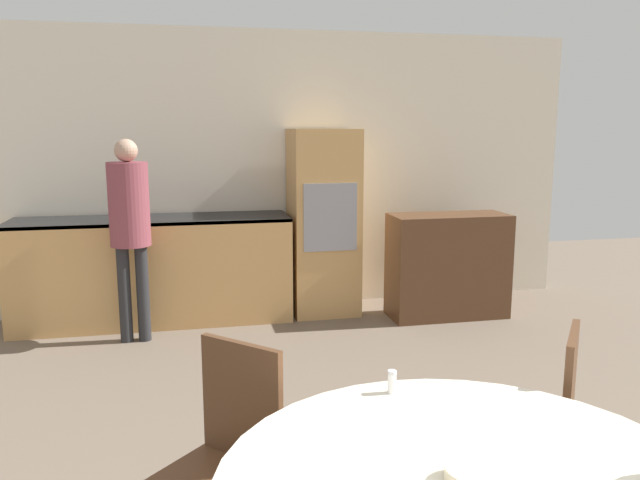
% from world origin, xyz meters
% --- Properties ---
extents(wall_back, '(6.11, 0.05, 2.60)m').
position_xyz_m(wall_back, '(0.00, 5.50, 1.30)').
color(wall_back, silver).
rests_on(wall_back, ground_plane).
extents(kitchen_counter, '(2.38, 0.60, 0.94)m').
position_xyz_m(kitchen_counter, '(-1.01, 5.16, 0.48)').
color(kitchen_counter, tan).
rests_on(kitchen_counter, ground_plane).
extents(oven_unit, '(0.60, 0.59, 1.70)m').
position_xyz_m(oven_unit, '(0.52, 5.16, 0.85)').
color(oven_unit, tan).
rests_on(oven_unit, ground_plane).
extents(sideboard, '(1.06, 0.45, 0.94)m').
position_xyz_m(sideboard, '(1.60, 4.78, 0.47)').
color(sideboard, '#51331E').
rests_on(sideboard, ground_plane).
extents(chair_far_left, '(0.57, 0.57, 0.91)m').
position_xyz_m(chair_far_left, '(-0.59, 1.81, 0.51)').
color(chair_far_left, '#51331E').
rests_on(chair_far_left, ground_plane).
extents(chair_far_right, '(0.56, 0.56, 0.91)m').
position_xyz_m(chair_far_right, '(0.72, 1.77, 0.51)').
color(chair_far_right, '#51331E').
rests_on(chair_far_right, ground_plane).
extents(person_standing, '(0.31, 0.31, 1.63)m').
position_xyz_m(person_standing, '(-1.15, 4.66, 1.01)').
color(person_standing, '#262628').
rests_on(person_standing, ground_plane).
extents(bowl_near, '(0.16, 0.16, 0.05)m').
position_xyz_m(bowl_near, '(0.04, 1.04, 0.77)').
color(bowl_near, beige).
rests_on(bowl_near, dining_table).
extents(salt_shaker, '(0.03, 0.03, 0.09)m').
position_xyz_m(salt_shaker, '(0.01, 1.66, 0.79)').
color(salt_shaker, white).
rests_on(salt_shaker, dining_table).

